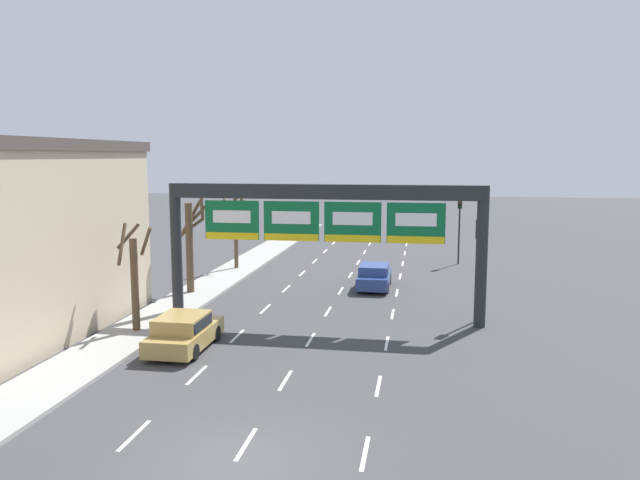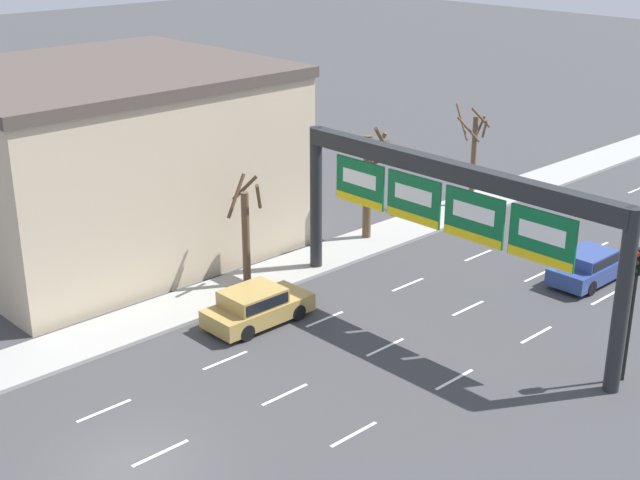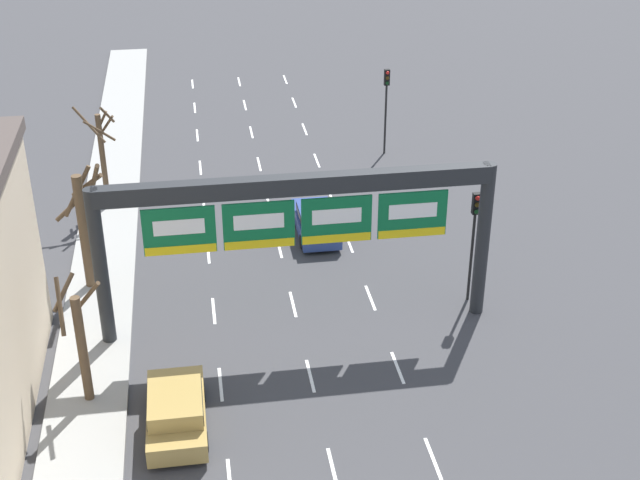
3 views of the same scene
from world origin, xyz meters
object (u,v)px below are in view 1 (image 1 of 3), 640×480
car_blue (374,276)px  tree_bare_third (236,226)px  sign_gantry (323,216)px  tree_bare_closest (191,240)px  tree_bare_furthest (134,276)px  traffic_light_mid_block (478,250)px  car_gold (184,331)px  traffic_light_near_gantry (460,216)px

car_blue → tree_bare_third: size_ratio=0.79×
sign_gantry → tree_bare_closest: sign_gantry is taller
sign_gantry → tree_bare_furthest: (-7.95, -3.50, -2.44)m
traffic_light_mid_block → tree_bare_closest: tree_bare_closest is taller
car_blue → tree_bare_closest: bearing=-162.6°
tree_bare_furthest → sign_gantry: bearing=23.8°
sign_gantry → tree_bare_furthest: sign_gantry is taller
car_gold → traffic_light_near_gantry: traffic_light_near_gantry is taller
tree_bare_third → sign_gantry: bearing=-56.5°
car_blue → tree_bare_closest: size_ratio=0.75×
car_blue → traffic_light_mid_block: traffic_light_mid_block is taller
traffic_light_near_gantry → tree_bare_furthest: size_ratio=1.05×
traffic_light_mid_block → tree_bare_third: bearing=143.8°
car_blue → traffic_light_near_gantry: (5.44, 9.44, 2.77)m
car_gold → tree_bare_third: (-3.19, 17.74, 2.31)m
traffic_light_near_gantry → tree_bare_third: 16.19m
traffic_light_near_gantry → tree_bare_third: bearing=-162.1°
car_gold → tree_bare_third: bearing=100.2°
sign_gantry → traffic_light_near_gantry: sign_gantry is taller
sign_gantry → traffic_light_mid_block: 7.55m
tree_bare_third → car_blue: bearing=-24.2°
tree_bare_closest → car_blue: bearing=17.4°
tree_bare_closest → tree_bare_furthest: 8.05m
traffic_light_mid_block → tree_bare_closest: size_ratio=0.85×
car_blue → car_gold: bearing=-117.1°
sign_gantry → car_blue: (1.90, 7.74, -4.28)m
tree_bare_third → tree_bare_furthest: size_ratio=1.14×
sign_gantry → car_gold: (-4.88, -5.53, -4.26)m
car_gold → tree_bare_furthest: 4.11m
traffic_light_mid_block → tree_bare_furthest: (-15.28, -4.46, -0.89)m
traffic_light_mid_block → tree_bare_furthest: size_ratio=1.03×
car_blue → sign_gantry: bearing=-103.8°
traffic_light_near_gantry → car_gold: bearing=-118.3°
traffic_light_near_gantry → tree_bare_furthest: bearing=-126.5°
tree_bare_furthest → car_gold: bearing=-33.4°
sign_gantry → tree_bare_closest: 9.70m
car_gold → tree_bare_third: tree_bare_third is taller
traffic_light_mid_block → sign_gantry: bearing=-172.6°
traffic_light_near_gantry → traffic_light_mid_block: bearing=-90.0°
car_blue → traffic_light_near_gantry: bearing=60.1°
car_gold → traffic_light_mid_block: 14.08m
car_gold → tree_bare_third: size_ratio=0.80×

